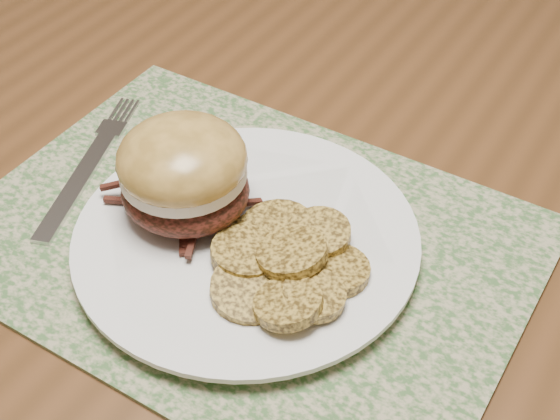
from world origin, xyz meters
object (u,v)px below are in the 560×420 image
object	(u,v)px
dining_table	(510,338)
pork_sandwich	(183,172)
fork	(90,163)
dinner_plate	(246,240)

from	to	relation	value
dining_table	pork_sandwich	distance (m)	0.31
pork_sandwich	dining_table	bearing A→B (deg)	34.15
pork_sandwich	fork	xyz separation A→B (m)	(-0.12, 0.01, -0.05)
dinner_plate	pork_sandwich	size ratio (longest dim) A/B	2.03
dining_table	fork	size ratio (longest dim) A/B	7.54
dining_table	pork_sandwich	xyz separation A→B (m)	(-0.26, -0.10, 0.14)
dining_table	dinner_plate	bearing A→B (deg)	-155.19
pork_sandwich	fork	size ratio (longest dim) A/B	0.64
dinner_plate	pork_sandwich	distance (m)	0.07
fork	dinner_plate	bearing A→B (deg)	-22.89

